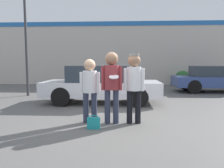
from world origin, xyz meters
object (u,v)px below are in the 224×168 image
object	(u,v)px
parked_car_far	(215,79)
handbag	(94,123)
person_left	(90,85)
person_middle_with_frisbee	(112,80)
shrub	(183,78)
street_lamp	(29,16)
parked_car_near	(101,84)
person_right	(134,81)

from	to	relation	value
parked_car_far	handbag	size ratio (longest dim) A/B	14.50
person_left	person_middle_with_frisbee	xyz separation A→B (m)	(0.57, -0.05, 0.13)
shrub	parked_car_far	bearing A→B (deg)	-72.72
street_lamp	shrub	distance (m)	10.24
person_left	street_lamp	xyz separation A→B (m)	(-3.55, 4.54, 2.75)
parked_car_far	parked_car_near	bearing A→B (deg)	-148.58
person_middle_with_frisbee	parked_car_far	xyz separation A→B (m)	(5.22, 6.46, -0.41)
person_middle_with_frisbee	street_lamp	size ratio (longest dim) A/B	0.30
person_left	parked_car_near	bearing A→B (deg)	90.28
parked_car_near	shrub	bearing A→B (deg)	53.09
parked_car_near	street_lamp	distance (m)	4.94
parked_car_far	handbag	bearing A→B (deg)	-129.03
parked_car_near	shrub	distance (m)	8.15
parked_car_near	parked_car_far	bearing A→B (deg)	31.42
street_lamp	shrub	world-z (taller)	street_lamp
shrub	person_middle_with_frisbee	bearing A→B (deg)	-114.54
person_left	handbag	xyz separation A→B (m)	(0.17, -0.53, -0.85)
street_lamp	handbag	world-z (taller)	street_lamp
person_middle_with_frisbee	person_right	size ratio (longest dim) A/B	1.02
person_right	parked_car_far	size ratio (longest dim) A/B	0.41
person_right	handbag	xyz separation A→B (m)	(-0.98, -0.53, -0.96)
person_left	parked_car_far	size ratio (longest dim) A/B	0.38
parked_car_near	parked_car_far	size ratio (longest dim) A/B	1.02
parked_car_near	parked_car_far	xyz separation A→B (m)	(5.81, 3.55, -0.02)
person_middle_with_frisbee	parked_car_far	bearing A→B (deg)	51.04
person_right	person_middle_with_frisbee	bearing A→B (deg)	-175.48
parked_car_near	street_lamp	xyz separation A→B (m)	(-3.54, 1.67, 3.01)
person_left	parked_car_near	xyz separation A→B (m)	(-0.01, 2.86, -0.26)
person_middle_with_frisbee	shrub	world-z (taller)	person_middle_with_frisbee
person_middle_with_frisbee	street_lamp	xyz separation A→B (m)	(-4.13, 4.58, 2.62)
shrub	parked_car_near	bearing A→B (deg)	-126.91
person_left	person_right	size ratio (longest dim) A/B	0.92
handbag	shrub	bearing A→B (deg)	64.58
person_right	shrub	xyz separation A→B (m)	(3.73, 9.38, -0.58)
person_middle_with_frisbee	shrub	distance (m)	10.37
parked_car_near	handbag	distance (m)	3.45
person_left	street_lamp	distance (m)	6.39
street_lamp	person_right	bearing A→B (deg)	-44.00
person_right	parked_car_near	bearing A→B (deg)	112.09
parked_car_far	street_lamp	xyz separation A→B (m)	(-9.35, -1.87, 3.03)
parked_car_near	handbag	xyz separation A→B (m)	(0.18, -3.40, -0.60)
parked_car_far	handbag	world-z (taller)	parked_car_far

